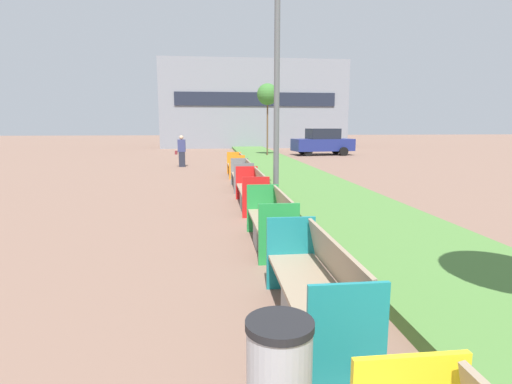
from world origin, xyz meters
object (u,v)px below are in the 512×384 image
(bench_red_frame, at_px, (252,193))
(parked_car_distant, at_px, (323,142))
(bench_teal_frame, at_px, (315,295))
(bench_orange_frame, at_px, (236,167))
(sapling_tree_far, at_px, (268,95))
(street_lamp_post, at_px, (277,51))
(bench_green_frame, at_px, (272,225))
(bench_grey_frame, at_px, (243,178))
(pedestrian_walking, at_px, (182,151))

(bench_red_frame, distance_m, parked_car_distant, 18.95)
(bench_teal_frame, xyz_separation_m, bench_orange_frame, (-0.00, 12.63, -0.01))
(sapling_tree_far, bearing_deg, street_lamp_post, -97.20)
(bench_orange_frame, relative_size, sapling_tree_far, 0.42)
(bench_green_frame, height_order, sapling_tree_far, sapling_tree_far)
(bench_teal_frame, relative_size, bench_grey_frame, 1.12)
(bench_teal_frame, xyz_separation_m, bench_green_frame, (-0.00, 2.92, -0.01))
(bench_green_frame, xyz_separation_m, sapling_tree_far, (2.60, 19.02, 3.63))
(street_lamp_post, xyz_separation_m, sapling_tree_far, (1.98, 15.68, 0.13))
(bench_teal_frame, relative_size, sapling_tree_far, 0.46)
(bench_green_frame, bearing_deg, sapling_tree_far, 82.23)
(pedestrian_walking, height_order, parked_car_distant, parked_car_distant)
(pedestrian_walking, relative_size, parked_car_distant, 0.36)
(bench_teal_frame, bearing_deg, bench_grey_frame, 90.02)
(bench_teal_frame, bearing_deg, bench_orange_frame, 90.01)
(bench_grey_frame, xyz_separation_m, street_lamp_post, (0.61, -3.06, 3.50))
(street_lamp_post, height_order, pedestrian_walking, street_lamp_post)
(bench_green_frame, bearing_deg, street_lamp_post, 79.55)
(bench_green_frame, xyz_separation_m, parked_car_distant, (6.83, 21.01, 0.55))
(bench_red_frame, xyz_separation_m, street_lamp_post, (0.61, 0.00, 3.49))
(bench_green_frame, height_order, bench_red_frame, same)
(bench_grey_frame, xyz_separation_m, bench_orange_frame, (0.00, 3.32, 0.00))
(bench_grey_frame, relative_size, parked_car_distant, 0.45)
(bench_orange_frame, bearing_deg, bench_red_frame, -89.95)
(bench_green_frame, xyz_separation_m, bench_red_frame, (0.01, 3.33, 0.01))
(bench_teal_frame, height_order, parked_car_distant, parked_car_distant)
(sapling_tree_far, bearing_deg, bench_green_frame, -97.77)
(sapling_tree_far, height_order, parked_car_distant, sapling_tree_far)
(bench_grey_frame, bearing_deg, bench_orange_frame, 90.00)
(bench_grey_frame, distance_m, pedestrian_walking, 7.85)
(bench_orange_frame, bearing_deg, street_lamp_post, -84.50)
(parked_car_distant, bearing_deg, bench_orange_frame, -128.28)
(bench_orange_frame, bearing_deg, parked_car_distant, 58.87)
(street_lamp_post, height_order, parked_car_distant, street_lamp_post)
(bench_green_frame, bearing_deg, parked_car_distant, 72.00)
(street_lamp_post, bearing_deg, bench_grey_frame, 101.35)
(bench_grey_frame, xyz_separation_m, sapling_tree_far, (2.60, 12.63, 3.63))
(bench_grey_frame, height_order, sapling_tree_far, sapling_tree_far)
(bench_green_frame, distance_m, sapling_tree_far, 19.53)
(bench_red_frame, distance_m, pedestrian_walking, 10.79)
(bench_orange_frame, distance_m, street_lamp_post, 7.30)
(bench_grey_frame, relative_size, sapling_tree_far, 0.42)
(bench_grey_frame, bearing_deg, bench_teal_frame, -89.98)
(bench_teal_frame, distance_m, bench_orange_frame, 12.63)
(parked_car_distant, bearing_deg, pedestrian_walking, -149.52)
(bench_orange_frame, bearing_deg, bench_teal_frame, -89.99)
(bench_green_frame, relative_size, bench_grey_frame, 1.00)
(bench_red_frame, bearing_deg, bench_green_frame, -90.09)
(bench_teal_frame, distance_m, bench_green_frame, 2.92)
(bench_teal_frame, bearing_deg, bench_red_frame, 89.98)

